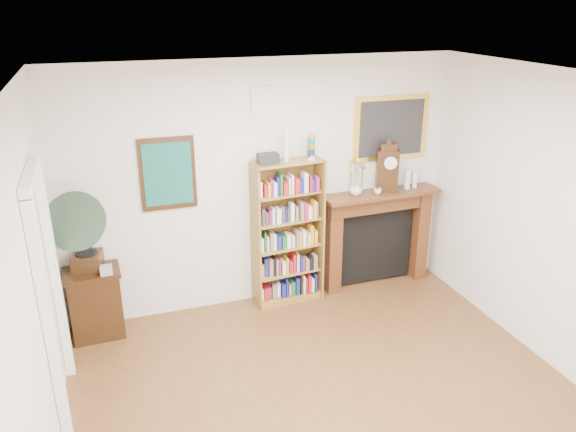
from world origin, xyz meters
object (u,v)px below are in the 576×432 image
object	(u,v)px
flower_vase	(356,189)
bottle_left	(408,179)
mantel_clock	(387,168)
bottle_right	(415,179)
teacup	(378,191)
side_cabinet	(96,303)
fireplace	(377,229)
bookshelf	(288,225)
cd_stack	(106,270)
gramophone	(82,227)

from	to	relation	value
flower_vase	bottle_left	size ratio (longest dim) A/B	0.64
mantel_clock	bottle_right	world-z (taller)	mantel_clock
mantel_clock	teacup	bearing A→B (deg)	-135.87
side_cabinet	flower_vase	xyz separation A→B (m)	(2.99, 0.06, 0.92)
fireplace	mantel_clock	xyz separation A→B (m)	(0.06, -0.05, 0.78)
bookshelf	mantel_clock	distance (m)	1.35
side_cabinet	cd_stack	size ratio (longest dim) A/B	6.33
mantel_clock	flower_vase	distance (m)	0.45
gramophone	flower_vase	world-z (taller)	gramophone
mantel_clock	flower_vase	size ratio (longest dim) A/B	3.76
gramophone	flower_vase	distance (m)	3.02
bookshelf	side_cabinet	size ratio (longest dim) A/B	2.59
flower_vase	bottle_right	bearing A→B (deg)	1.56
cd_stack	bottle_right	distance (m)	3.68
bookshelf	bottle_right	world-z (taller)	bookshelf
cd_stack	bottle_right	xyz separation A→B (m)	(3.63, 0.20, 0.53)
side_cabinet	cd_stack	world-z (taller)	cd_stack
gramophone	fireplace	bearing A→B (deg)	14.14
side_cabinet	gramophone	bearing A→B (deg)	-105.84
teacup	cd_stack	bearing A→B (deg)	-177.57
side_cabinet	cd_stack	distance (m)	0.46
side_cabinet	bottle_right	distance (m)	3.90
bottle_left	flower_vase	bearing A→B (deg)	-178.92
fireplace	bottle_right	xyz separation A→B (m)	(0.46, -0.03, 0.60)
side_cabinet	mantel_clock	xyz separation A→B (m)	(3.38, 0.07, 1.13)
gramophone	cd_stack	xyz separation A→B (m)	(0.17, -0.01, -0.49)
cd_stack	bottle_right	size ratio (longest dim) A/B	0.60
bookshelf	mantel_clock	bearing A→B (deg)	-5.07
bookshelf	bottle_left	xyz separation A→B (m)	(1.52, 0.02, 0.39)
bottle_left	bottle_right	distance (m)	0.11
bookshelf	bottle_left	bearing A→B (deg)	-4.81
side_cabinet	bottle_left	xyz separation A→B (m)	(3.67, 0.08, 0.97)
mantel_clock	flower_vase	xyz separation A→B (m)	(-0.40, -0.00, -0.20)
gramophone	cd_stack	world-z (taller)	gramophone
teacup	bottle_right	size ratio (longest dim) A/B	0.43
cd_stack	bottle_left	world-z (taller)	bottle_left
mantel_clock	bottle_left	bearing A→B (deg)	23.87
bookshelf	bottle_right	distance (m)	1.67
mantel_clock	bottle_right	size ratio (longest dim) A/B	2.91
bookshelf	flower_vase	world-z (taller)	bookshelf
gramophone	mantel_clock	bearing A→B (deg)	13.27
side_cabinet	bottle_right	xyz separation A→B (m)	(3.78, 0.09, 0.95)
teacup	bottle_right	world-z (taller)	bottle_right
bookshelf	cd_stack	xyz separation A→B (m)	(-2.01, -0.18, -0.15)
gramophone	bottle_right	xyz separation A→B (m)	(3.80, 0.19, 0.04)
side_cabinet	bottle_left	distance (m)	3.80
bottle_right	bookshelf	bearing A→B (deg)	-179.14
cd_stack	mantel_clock	world-z (taller)	mantel_clock
mantel_clock	fireplace	bearing A→B (deg)	165.59
gramophone	mantel_clock	size ratio (longest dim) A/B	1.60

